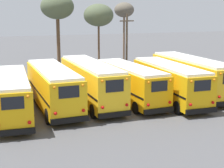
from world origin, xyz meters
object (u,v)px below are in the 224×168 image
school_bus_3 (130,82)px  school_bus_4 (169,81)px  school_bus_2 (91,81)px  school_bus_5 (191,75)px  bare_tree_2 (124,11)px  school_bus_0 (12,94)px  bare_tree_1 (99,15)px  utility_pole (127,42)px  bare_tree_0 (57,8)px  school_bus_1 (53,86)px

school_bus_3 → school_bus_4: (3.15, -0.96, 0.05)m
school_bus_2 → school_bus_4: size_ratio=1.07×
school_bus_5 → school_bus_4: bearing=-153.4°
school_bus_2 → bare_tree_2: 22.91m
school_bus_2 → school_bus_5: (9.45, -0.05, -0.05)m
school_bus_3 → school_bus_4: size_ratio=0.97×
school_bus_0 → bare_tree_1: size_ratio=1.20×
utility_pole → bare_tree_0: size_ratio=0.75×
school_bus_1 → bare_tree_0: bearing=77.0°
school_bus_4 → bare_tree_2: bare_tree_2 is taller
school_bus_1 → bare_tree_1: (8.18, 13.77, 5.12)m
school_bus_5 → school_bus_2: bearing=179.7°
bare_tree_0 → school_bus_0: bearing=-111.5°
school_bus_0 → utility_pole: bearing=44.1°
utility_pole → school_bus_2: bearing=-123.6°
school_bus_1 → bare_tree_2: bare_tree_2 is taller
bare_tree_0 → bare_tree_1: (4.40, -2.58, -0.93)m
bare_tree_1 → school_bus_0: bearing=-127.0°
school_bus_5 → bare_tree_0: bare_tree_0 is taller
bare_tree_2 → school_bus_1: bearing=-125.1°
school_bus_1 → school_bus_2: 3.17m
bare_tree_1 → school_bus_2: bearing=-110.6°
school_bus_0 → school_bus_2: size_ratio=0.92×
school_bus_5 → bare_tree_0: size_ratio=1.16×
school_bus_0 → bare_tree_0: bearing=68.5°
school_bus_2 → bare_tree_2: (10.75, 19.44, 5.60)m
utility_pole → bare_tree_1: (-3.29, 0.88, 3.14)m
bare_tree_1 → school_bus_4: bearing=-85.2°
bare_tree_0 → school_bus_4: bearing=-72.1°
school_bus_4 → bare_tree_0: 19.47m
bare_tree_0 → bare_tree_2: size_ratio=1.10×
school_bus_1 → bare_tree_2: size_ratio=1.20×
school_bus_5 → bare_tree_2: 20.33m
school_bus_5 → utility_pole: 12.77m
school_bus_2 → school_bus_3: school_bus_2 is taller
school_bus_2 → utility_pole: (8.32, 12.52, 1.91)m
bare_tree_0 → utility_pole: bearing=-24.2°
school_bus_1 → bare_tree_1: 16.81m
utility_pole → bare_tree_1: bare_tree_1 is taller
utility_pole → school_bus_5: bearing=-84.8°
school_bus_1 → school_bus_4: size_ratio=1.04×
school_bus_3 → school_bus_0: bearing=-173.9°
bare_tree_0 → bare_tree_2: 10.71m
school_bus_4 → bare_tree_2: bearing=78.1°
school_bus_2 → bare_tree_1: bare_tree_1 is taller
school_bus_5 → bare_tree_1: 15.04m
school_bus_2 → school_bus_5: school_bus_2 is taller
school_bus_0 → school_bus_2: school_bus_2 is taller
school_bus_3 → bare_tree_1: 15.11m
utility_pole → bare_tree_0: 9.36m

